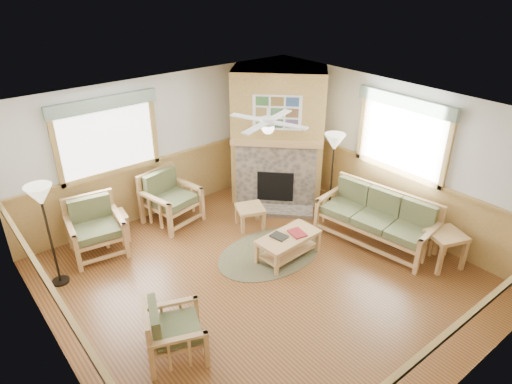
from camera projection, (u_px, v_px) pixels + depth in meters
floor at (264, 279)px, 7.26m from camera, size 6.00×6.00×0.01m
ceiling at (265, 116)px, 6.02m from camera, size 6.00×6.00×0.01m
wall_back at (165, 146)px, 8.72m from camera, size 6.00×0.02×2.70m
wall_front at (455, 318)px, 4.56m from camera, size 6.00×0.02×2.70m
wall_left at (53, 288)px, 4.98m from camera, size 0.02×6.00×2.70m
wall_right at (391, 155)px, 8.30m from camera, size 0.02×6.00×2.70m
wainscot at (264, 250)px, 7.01m from camera, size 6.00×6.00×1.10m
fireplace at (278, 136)px, 9.20m from camera, size 3.11×3.11×2.70m
window_back at (100, 95)px, 7.54m from camera, size 1.90×0.16×1.50m
window_right at (409, 94)px, 7.60m from camera, size 0.16×1.90×1.50m
ceiling_fan at (268, 109)px, 6.41m from camera, size 1.59×1.59×0.36m
sofa at (376, 219)px, 8.00m from camera, size 2.14×1.14×0.93m
armchair_back_left at (96, 229)px, 7.70m from camera, size 0.98×0.98×0.96m
armchair_back_right at (171, 199)px, 8.62m from camera, size 1.05×1.05×0.99m
armchair_left at (175, 329)px, 5.73m from camera, size 0.94×0.94×0.81m
coffee_table at (288, 247)px, 7.69m from camera, size 1.12×0.61×0.43m
end_table_chairs at (115, 227)px, 8.15m from camera, size 0.52×0.50×0.51m
end_table_sofa at (444, 249)px, 7.47m from camera, size 0.69×0.68×0.61m
footstool at (250, 217)px, 8.58m from camera, size 0.63×0.63×0.42m
braided_rug at (270, 253)px, 7.89m from camera, size 2.50×2.50×0.01m
floor_lamp_left at (50, 236)px, 6.81m from camera, size 0.43×0.43×1.70m
floor_lamp_right at (332, 176)px, 8.67m from camera, size 0.40×0.40×1.71m
book_red at (297, 232)px, 7.62m from camera, size 0.27×0.34×0.03m
book_dark at (279, 236)px, 7.54m from camera, size 0.25×0.30×0.03m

